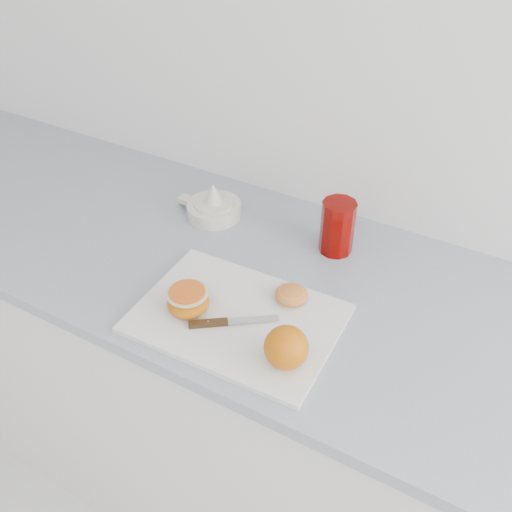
% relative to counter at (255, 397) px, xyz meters
% --- Properties ---
extents(counter, '(2.37, 0.64, 0.89)m').
position_rel_counter_xyz_m(counter, '(0.00, 0.00, 0.00)').
color(counter, white).
rests_on(counter, ground).
extents(cutting_board, '(0.40, 0.29, 0.01)m').
position_rel_counter_xyz_m(cutting_board, '(0.05, -0.15, 0.45)').
color(cutting_board, white).
rests_on(cutting_board, counter).
extents(whole_orange, '(0.08, 0.08, 0.08)m').
position_rel_counter_xyz_m(whole_orange, '(0.18, -0.21, 0.50)').
color(whole_orange, '#D46B00').
rests_on(whole_orange, cutting_board).
extents(half_orange, '(0.08, 0.08, 0.05)m').
position_rel_counter_xyz_m(half_orange, '(-0.04, -0.19, 0.48)').
color(half_orange, '#D46B00').
rests_on(half_orange, cutting_board).
extents(squeezed_shell, '(0.07, 0.07, 0.03)m').
position_rel_counter_xyz_m(squeezed_shell, '(0.12, -0.06, 0.47)').
color(squeezed_shell, '#CA712D').
rests_on(squeezed_shell, cutting_board).
extents(paring_knife, '(0.15, 0.11, 0.01)m').
position_rel_counter_xyz_m(paring_knife, '(0.03, -0.19, 0.46)').
color(paring_knife, '#452F13').
rests_on(paring_knife, cutting_board).
extents(citrus_juicer, '(0.17, 0.13, 0.09)m').
position_rel_counter_xyz_m(citrus_juicer, '(-0.19, 0.13, 0.47)').
color(citrus_juicer, white).
rests_on(citrus_juicer, counter).
extents(red_tumbler, '(0.08, 0.08, 0.13)m').
position_rel_counter_xyz_m(red_tumbler, '(0.13, 0.15, 0.50)').
color(red_tumbler, '#710300').
rests_on(red_tumbler, counter).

